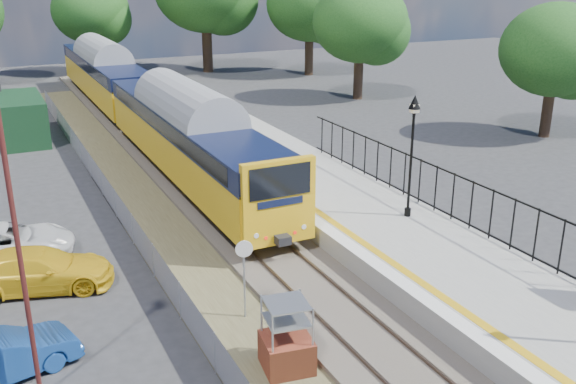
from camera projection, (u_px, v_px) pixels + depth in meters
ground at (376, 352)px, 17.24m from camera, size 120.00×120.00×0.00m
track_bed at (230, 227)px, 25.22m from camera, size 5.90×80.00×0.29m
platform at (354, 214)px, 25.60m from camera, size 5.00×70.00×0.90m
platform_edge at (309, 212)px, 24.60m from camera, size 0.90×70.00×0.01m
victorian_lamp_north at (413, 128)px, 23.08m from camera, size 0.44×0.44×4.60m
palisade_fence at (508, 221)px, 21.22m from camera, size 0.12×26.00×2.00m
wire_fence at (121, 211)px, 25.48m from camera, size 0.06×52.00×1.20m
tree_line at (104, 8)px, 51.22m from camera, size 56.80×43.80×11.88m
train at (136, 96)px, 38.93m from camera, size 2.82×40.83×3.51m
brick_plinth at (287, 337)px, 16.20m from camera, size 1.38×1.38×1.97m
speed_sign at (244, 267)px, 18.31m from camera, size 0.50×0.16×2.51m
carpark_lamp at (16, 233)px, 14.02m from camera, size 0.25×0.50×7.59m
car_blue at (1, 357)px, 15.95m from camera, size 3.95×2.24×1.23m
car_yellow at (38, 270)px, 20.41m from camera, size 4.98×3.06×1.35m
car_white at (4, 243)px, 22.43m from camera, size 4.94×2.73×1.31m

